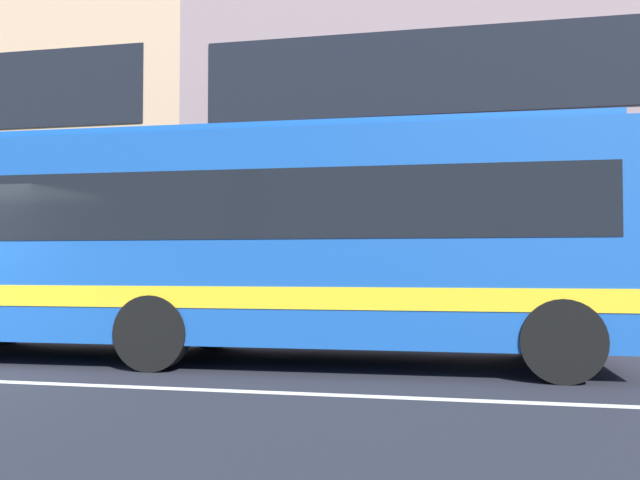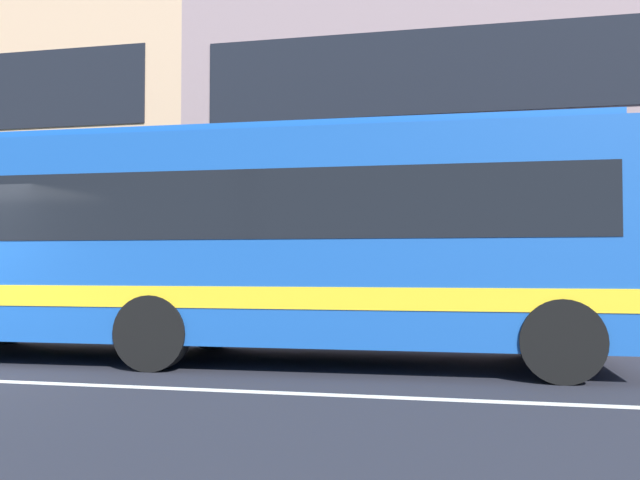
{
  "view_description": "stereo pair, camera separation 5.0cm",
  "coord_description": "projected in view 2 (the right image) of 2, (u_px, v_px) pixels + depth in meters",
  "views": [
    {
      "loc": [
        7.0,
        -7.3,
        1.41
      ],
      "look_at": [
        4.95,
        2.45,
        1.76
      ],
      "focal_mm": 38.65,
      "sensor_mm": 36.0,
      "label": 1
    },
    {
      "loc": [
        7.05,
        -7.29,
        1.41
      ],
      "look_at": [
        4.95,
        2.45,
        1.76
      ],
      "focal_mm": 38.65,
      "sensor_mm": 36.0,
      "label": 2
    }
  ],
  "objects": [
    {
      "name": "apartment_block_right",
      "position": [
        564.0,
        138.0,
        21.02
      ],
      "size": [
        20.5,
        10.43,
        10.53
      ],
      "color": "gray",
      "rests_on": "ground_plane"
    },
    {
      "name": "transit_bus",
      "position": [
        230.0,
        237.0,
        10.16
      ],
      "size": [
        11.05,
        2.91,
        3.27
      ],
      "color": "#17499A",
      "rests_on": "ground_plane"
    },
    {
      "name": "hedge_row_far",
      "position": [
        6.0,
        311.0,
        15.06
      ],
      "size": [
        18.47,
        1.1,
        0.76
      ],
      "primitive_type": "cube",
      "color": "#1A4E27",
      "rests_on": "ground_plane"
    }
  ]
}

